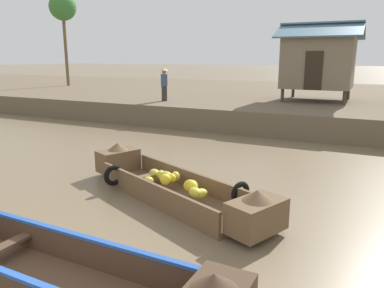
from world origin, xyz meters
name	(u,v)px	position (x,y,z in m)	size (l,w,h in m)	color
ground_plane	(248,149)	(0.00, 10.00, 0.00)	(300.00, 300.00, 0.00)	#726047
riverbank_strip	(306,100)	(0.00, 22.10, 0.51)	(160.00, 20.00, 1.01)	brown
banana_boat	(173,186)	(-0.11, 4.61, 0.31)	(5.51, 3.18, 0.90)	brown
viewer_boat	(43,267)	(-0.08, 0.84, 0.33)	(5.81, 1.32, 0.97)	#473323
stilt_house_left	(319,61)	(1.19, 17.55, 3.02)	(3.97, 3.60, 3.87)	#4C3826
palm_tree_far	(63,8)	(-18.01, 20.07, 6.81)	(2.03, 2.03, 6.93)	brown
vendor_person	(164,83)	(-5.76, 14.05, 1.94)	(0.44, 0.44, 1.66)	#332D28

